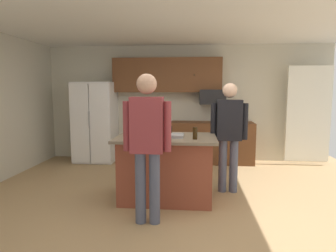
% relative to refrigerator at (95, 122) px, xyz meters
% --- Properties ---
extents(floor, '(7.04, 7.04, 0.00)m').
position_rel_refrigerator_xyz_m(floor, '(2.00, -2.38, -0.89)').
color(floor, tan).
rests_on(floor, ground).
extents(ceiling, '(7.04, 7.04, 0.00)m').
position_rel_refrigerator_xyz_m(ceiling, '(2.00, -2.38, 1.71)').
color(ceiling, white).
extents(back_wall, '(6.40, 0.10, 2.60)m').
position_rel_refrigerator_xyz_m(back_wall, '(2.00, 0.42, 0.41)').
color(back_wall, beige).
rests_on(back_wall, ground).
extents(french_door_window_panel, '(0.90, 0.06, 2.00)m').
position_rel_refrigerator_xyz_m(french_door_window_panel, '(4.60, 0.02, 0.21)').
color(french_door_window_panel, white).
rests_on(french_door_window_panel, ground).
extents(cabinet_run_upper, '(2.40, 0.38, 0.75)m').
position_rel_refrigerator_xyz_m(cabinet_run_upper, '(1.60, 0.22, 1.04)').
color(cabinet_run_upper, brown).
extents(cabinet_run_lower, '(1.80, 0.63, 0.90)m').
position_rel_refrigerator_xyz_m(cabinet_run_lower, '(2.60, 0.10, -0.44)').
color(cabinet_run_lower, brown).
rests_on(cabinet_run_lower, ground).
extents(refrigerator, '(0.87, 0.76, 1.77)m').
position_rel_refrigerator_xyz_m(refrigerator, '(0.00, 0.00, 0.00)').
color(refrigerator, white).
rests_on(refrigerator, ground).
extents(microwave_over_range, '(0.56, 0.40, 0.32)m').
position_rel_refrigerator_xyz_m(microwave_over_range, '(2.60, 0.12, 0.56)').
color(microwave_over_range, black).
extents(kitchen_island, '(1.44, 0.96, 0.93)m').
position_rel_refrigerator_xyz_m(kitchen_island, '(1.81, -2.22, -0.41)').
color(kitchen_island, brown).
rests_on(kitchen_island, ground).
extents(person_guest_left, '(0.57, 0.24, 1.79)m').
position_rel_refrigerator_xyz_m(person_guest_left, '(1.66, -3.04, 0.16)').
color(person_guest_left, '#4C5166').
rests_on(person_guest_left, ground).
extents(person_guest_right, '(0.57, 0.22, 1.71)m').
position_rel_refrigerator_xyz_m(person_guest_right, '(2.75, -1.83, 0.10)').
color(person_guest_right, '#4C5166').
rests_on(person_guest_right, ground).
extents(mug_blue_stoneware, '(0.13, 0.09, 0.09)m').
position_rel_refrigerator_xyz_m(mug_blue_stoneware, '(1.76, -1.93, 0.09)').
color(mug_blue_stoneware, white).
rests_on(mug_blue_stoneware, kitchen_island).
extents(glass_dark_ale, '(0.07, 0.07, 0.15)m').
position_rel_refrigerator_xyz_m(glass_dark_ale, '(1.46, -2.06, 0.12)').
color(glass_dark_ale, black).
rests_on(glass_dark_ale, kitchen_island).
extents(glass_stout_tall, '(0.07, 0.07, 0.13)m').
position_rel_refrigerator_xyz_m(glass_stout_tall, '(1.85, -2.02, 0.11)').
color(glass_stout_tall, black).
rests_on(glass_stout_tall, kitchen_island).
extents(glass_short_whisky, '(0.07, 0.07, 0.17)m').
position_rel_refrigerator_xyz_m(glass_short_whisky, '(1.60, -2.54, 0.13)').
color(glass_short_whisky, black).
rests_on(glass_short_whisky, kitchen_island).
extents(glass_pilsner, '(0.06, 0.06, 0.16)m').
position_rel_refrigerator_xyz_m(glass_pilsner, '(1.80, -2.50, 0.13)').
color(glass_pilsner, black).
rests_on(glass_pilsner, kitchen_island).
extents(tumbler_amber, '(0.06, 0.06, 0.17)m').
position_rel_refrigerator_xyz_m(tumbler_amber, '(2.23, -2.42, 0.13)').
color(tumbler_amber, black).
rests_on(tumbler_amber, kitchen_island).
extents(mug_ceramic_white, '(0.12, 0.08, 0.11)m').
position_rel_refrigerator_xyz_m(mug_ceramic_white, '(1.39, -2.32, 0.10)').
color(mug_ceramic_white, white).
rests_on(mug_ceramic_white, kitchen_island).
extents(serving_tray, '(0.44, 0.30, 0.04)m').
position_rel_refrigerator_xyz_m(serving_tray, '(1.84, -2.27, 0.07)').
color(serving_tray, '#B7B7BC').
rests_on(serving_tray, kitchen_island).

